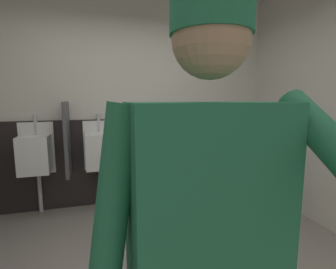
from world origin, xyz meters
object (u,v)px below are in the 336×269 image
(urinal_left, at_px, (35,154))
(urinal_right, at_px, (156,147))
(person, at_px, (207,244))
(trash_bin, at_px, (263,182))
(urinal_middle, at_px, (100,150))

(urinal_left, relative_size, urinal_right, 1.00)
(urinal_left, distance_m, person, 2.84)
(person, relative_size, trash_bin, 2.57)
(urinal_right, relative_size, person, 0.73)
(urinal_left, bearing_deg, urinal_right, 0.00)
(person, bearing_deg, urinal_right, 79.73)
(urinal_left, height_order, person, person)
(urinal_middle, xyz_separation_m, trash_bin, (2.08, -0.55, -0.45))
(urinal_middle, xyz_separation_m, person, (0.27, -2.64, 0.23))
(urinal_left, height_order, urinal_middle, same)
(urinal_middle, bearing_deg, urinal_left, 180.00)
(urinal_middle, relative_size, urinal_right, 1.00)
(urinal_middle, bearing_deg, urinal_right, 0.00)
(urinal_left, xyz_separation_m, urinal_middle, (0.75, 0.00, 0.00))
(urinal_left, bearing_deg, trash_bin, -11.08)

